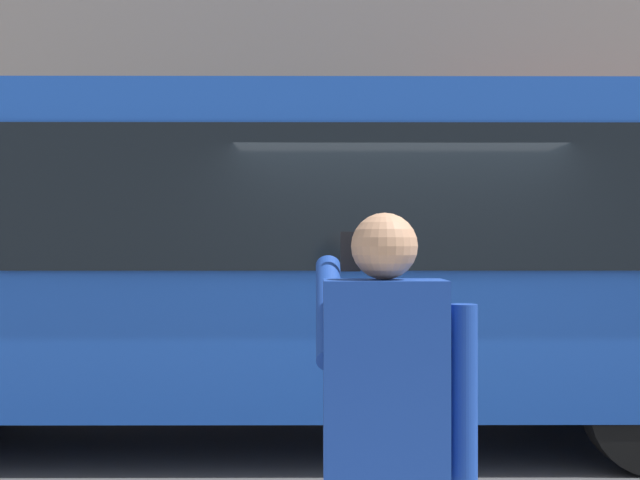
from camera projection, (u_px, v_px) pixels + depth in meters
ground_plane at (394, 458)px, 7.03m from camera, size 60.00×60.00×0.00m
red_bus at (263, 251)px, 7.66m from camera, size 9.05×2.54×3.08m
pedestrian_photographer at (386, 429)px, 2.83m from camera, size 0.53×0.52×1.70m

